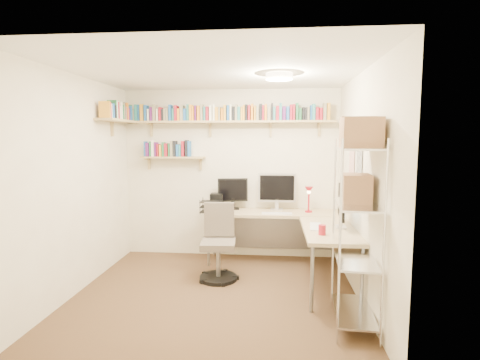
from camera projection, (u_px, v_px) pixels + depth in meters
The scene contains 6 objects.
ground at pixel (216, 294), 4.29m from camera, with size 3.20×3.20×0.00m, color #442A1D.
room_shell at pixel (215, 159), 4.12m from camera, with size 3.24×3.04×2.52m.
wall_shelves at pixel (200, 121), 5.39m from camera, with size 3.12×1.09×0.80m.
corner_desk at pixel (277, 216), 5.10m from camera, with size 1.97×1.92×1.28m.
office_chair at pixel (219, 247), 4.75m from camera, with size 0.50×0.51×0.96m.
wire_rack at pixel (358, 171), 3.45m from camera, with size 0.44×0.80×1.98m.
Camera 1 is at (0.65, -4.08, 1.77)m, focal length 28.00 mm.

